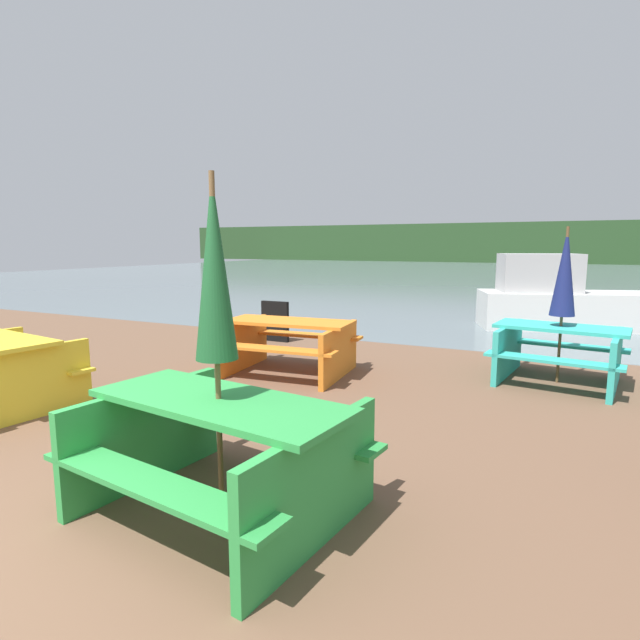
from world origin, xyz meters
TOP-DOWN VIEW (x-y plane):
  - water at (0.00, 32.46)m, footprint 60.00×50.00m
  - far_treeline at (0.00, 52.46)m, footprint 80.00×1.60m
  - picnic_table_green at (1.03, 1.40)m, footprint 1.96×1.60m
  - picnic_table_orange at (-0.35, 4.81)m, footprint 1.86×1.52m
  - picnic_table_teal at (3.05, 5.91)m, footprint 1.73×1.58m
  - umbrella_darkgreen at (1.03, 1.40)m, footprint 0.27×0.27m
  - umbrella_navy at (3.05, 5.91)m, footprint 0.31×0.31m
  - boat at (3.05, 10.70)m, footprint 3.84×2.35m
  - signboard at (-1.74, 6.76)m, footprint 0.55×0.08m

SIDE VIEW (x-z plane):
  - water at x=0.00m, z-range 0.00..0.00m
  - signboard at x=-1.74m, z-range 0.00..0.75m
  - picnic_table_teal at x=3.05m, z-range 0.07..0.82m
  - picnic_table_orange at x=-0.35m, z-range 0.08..0.83m
  - picnic_table_green at x=1.03m, z-range 0.08..0.87m
  - boat at x=3.05m, z-range -0.21..1.39m
  - umbrella_navy at x=3.05m, z-range 0.43..2.45m
  - umbrella_darkgreen at x=1.03m, z-range 0.51..2.75m
  - far_treeline at x=0.00m, z-range 0.00..4.00m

